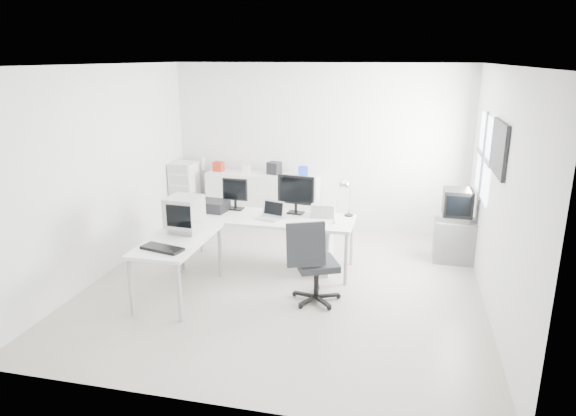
% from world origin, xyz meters
% --- Properties ---
extents(floor, '(5.00, 5.00, 0.01)m').
position_xyz_m(floor, '(0.00, 0.00, 0.00)').
color(floor, beige).
rests_on(floor, ground).
extents(ceiling, '(5.00, 5.00, 0.01)m').
position_xyz_m(ceiling, '(0.00, 0.00, 2.80)').
color(ceiling, white).
rests_on(ceiling, back_wall).
extents(back_wall, '(5.00, 0.02, 2.80)m').
position_xyz_m(back_wall, '(0.00, 2.50, 1.40)').
color(back_wall, silver).
rests_on(back_wall, floor).
extents(left_wall, '(0.02, 5.00, 2.80)m').
position_xyz_m(left_wall, '(-2.50, 0.00, 1.40)').
color(left_wall, silver).
rests_on(left_wall, floor).
extents(right_wall, '(0.02, 5.00, 2.80)m').
position_xyz_m(right_wall, '(2.50, 0.00, 1.40)').
color(right_wall, silver).
rests_on(right_wall, floor).
extents(window, '(0.02, 1.20, 1.10)m').
position_xyz_m(window, '(2.48, 1.20, 1.60)').
color(window, white).
rests_on(window, right_wall).
extents(wall_picture, '(0.04, 0.90, 0.60)m').
position_xyz_m(wall_picture, '(2.47, 0.10, 1.90)').
color(wall_picture, black).
rests_on(wall_picture, right_wall).
extents(main_desk, '(2.40, 0.80, 0.75)m').
position_xyz_m(main_desk, '(-0.37, 0.54, 0.38)').
color(main_desk, silver).
rests_on(main_desk, floor).
extents(side_desk, '(0.70, 1.40, 0.75)m').
position_xyz_m(side_desk, '(-1.22, -0.56, 0.38)').
color(side_desk, silver).
rests_on(side_desk, floor).
extents(drawer_pedestal, '(0.40, 0.50, 0.60)m').
position_xyz_m(drawer_pedestal, '(0.33, 0.59, 0.30)').
color(drawer_pedestal, silver).
rests_on(drawer_pedestal, floor).
extents(inkjet_printer, '(0.47, 0.38, 0.15)m').
position_xyz_m(inkjet_printer, '(-1.22, 0.64, 0.83)').
color(inkjet_printer, black).
rests_on(inkjet_printer, main_desk).
extents(lcd_monitor_small, '(0.38, 0.23, 0.47)m').
position_xyz_m(lcd_monitor_small, '(-0.92, 0.79, 0.98)').
color(lcd_monitor_small, black).
rests_on(lcd_monitor_small, main_desk).
extents(lcd_monitor_large, '(0.57, 0.29, 0.56)m').
position_xyz_m(lcd_monitor_large, '(-0.02, 0.79, 1.03)').
color(lcd_monitor_large, black).
rests_on(lcd_monitor_large, main_desk).
extents(laptop, '(0.42, 0.43, 0.22)m').
position_xyz_m(laptop, '(-0.32, 0.44, 0.86)').
color(laptop, '#B7B7BA').
rests_on(laptop, main_desk).
extents(white_keyboard, '(0.41, 0.13, 0.02)m').
position_xyz_m(white_keyboard, '(0.28, 0.39, 0.76)').
color(white_keyboard, silver).
rests_on(white_keyboard, main_desk).
extents(white_mouse, '(0.06, 0.06, 0.06)m').
position_xyz_m(white_mouse, '(0.58, 0.44, 0.78)').
color(white_mouse, silver).
rests_on(white_mouse, main_desk).
extents(laser_printer, '(0.34, 0.30, 0.18)m').
position_xyz_m(laser_printer, '(0.38, 0.76, 0.84)').
color(laser_printer, '#9D9D9D').
rests_on(laser_printer, main_desk).
extents(desk_lamp, '(0.18, 0.18, 0.48)m').
position_xyz_m(desk_lamp, '(0.73, 0.84, 0.99)').
color(desk_lamp, silver).
rests_on(desk_lamp, main_desk).
extents(crt_monitor, '(0.38, 0.38, 0.41)m').
position_xyz_m(crt_monitor, '(-1.22, -0.31, 0.96)').
color(crt_monitor, '#B7B7BA').
rests_on(crt_monitor, side_desk).
extents(black_keyboard, '(0.54, 0.32, 0.03)m').
position_xyz_m(black_keyboard, '(-1.22, -0.96, 0.77)').
color(black_keyboard, black).
rests_on(black_keyboard, side_desk).
extents(office_chair, '(0.82, 0.82, 1.07)m').
position_xyz_m(office_chair, '(0.48, -0.36, 0.54)').
color(office_chair, '#2A2E30').
rests_on(office_chair, floor).
extents(tv_cabinet, '(0.57, 0.46, 0.62)m').
position_xyz_m(tv_cabinet, '(2.22, 1.40, 0.31)').
color(tv_cabinet, slate).
rests_on(tv_cabinet, floor).
extents(crt_tv, '(0.50, 0.48, 0.45)m').
position_xyz_m(crt_tv, '(2.22, 1.40, 0.84)').
color(crt_tv, black).
rests_on(crt_tv, tv_cabinet).
extents(sideboard, '(1.94, 0.49, 0.97)m').
position_xyz_m(sideboard, '(-0.91, 2.24, 0.49)').
color(sideboard, silver).
rests_on(sideboard, floor).
extents(clutter_box_a, '(0.18, 0.16, 0.17)m').
position_xyz_m(clutter_box_a, '(-1.71, 2.24, 1.05)').
color(clutter_box_a, '#AA2718').
rests_on(clutter_box_a, sideboard).
extents(clutter_box_b, '(0.13, 0.11, 0.13)m').
position_xyz_m(clutter_box_b, '(-1.21, 2.24, 1.04)').
color(clutter_box_b, silver).
rests_on(clutter_box_b, sideboard).
extents(clutter_box_c, '(0.25, 0.24, 0.21)m').
position_xyz_m(clutter_box_c, '(-0.71, 2.24, 1.07)').
color(clutter_box_c, black).
rests_on(clutter_box_c, sideboard).
extents(clutter_box_d, '(0.18, 0.17, 0.15)m').
position_xyz_m(clutter_box_d, '(-0.21, 2.24, 1.05)').
color(clutter_box_d, '#1C39C7').
rests_on(clutter_box_d, sideboard).
extents(clutter_bottle, '(0.07, 0.07, 0.22)m').
position_xyz_m(clutter_bottle, '(-2.01, 2.28, 1.08)').
color(clutter_bottle, silver).
rests_on(clutter_bottle, sideboard).
extents(filing_cabinet, '(0.40, 0.47, 1.13)m').
position_xyz_m(filing_cabinet, '(-2.28, 2.04, 0.57)').
color(filing_cabinet, silver).
rests_on(filing_cabinet, floor).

